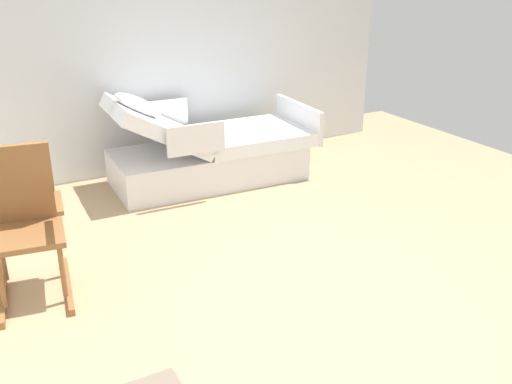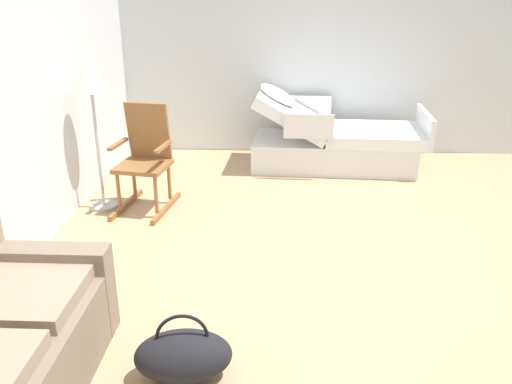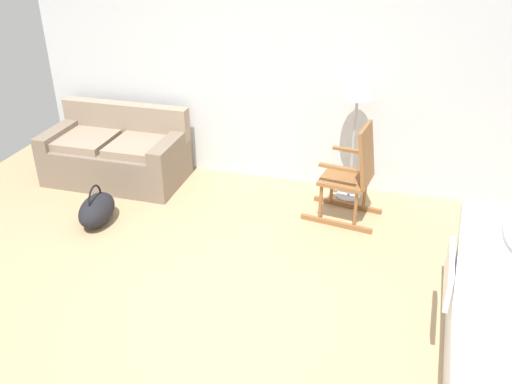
% 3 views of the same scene
% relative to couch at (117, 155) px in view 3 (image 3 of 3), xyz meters
% --- Properties ---
extents(ground_plane, '(7.20, 7.20, 0.00)m').
position_rel_couch_xyz_m(ground_plane, '(1.90, -2.05, -0.31)').
color(ground_plane, tan).
extents(back_wall, '(5.96, 0.10, 2.70)m').
position_rel_couch_xyz_m(back_wall, '(1.90, 0.57, 1.04)').
color(back_wall, silver).
rests_on(back_wall, ground).
extents(couch, '(1.60, 0.86, 0.85)m').
position_rel_couch_xyz_m(couch, '(0.00, 0.00, 0.00)').
color(couch, '#7D6C5C').
rests_on(couch, ground).
extents(rocking_chair, '(0.82, 0.58, 1.05)m').
position_rel_couch_xyz_m(rocking_chair, '(2.80, -0.19, 0.20)').
color(rocking_chair, brown).
rests_on(rocking_chair, ground).
extents(floor_lamp, '(0.34, 0.34, 1.48)m').
position_rel_couch_xyz_m(floor_lamp, '(2.74, 0.26, 0.92)').
color(floor_lamp, '#B2B5BA').
rests_on(floor_lamp, ground).
extents(duffel_bag, '(0.39, 0.60, 0.43)m').
position_rel_couch_xyz_m(duffel_bag, '(0.28, -0.99, -0.15)').
color(duffel_bag, black).
rests_on(duffel_bag, ground).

